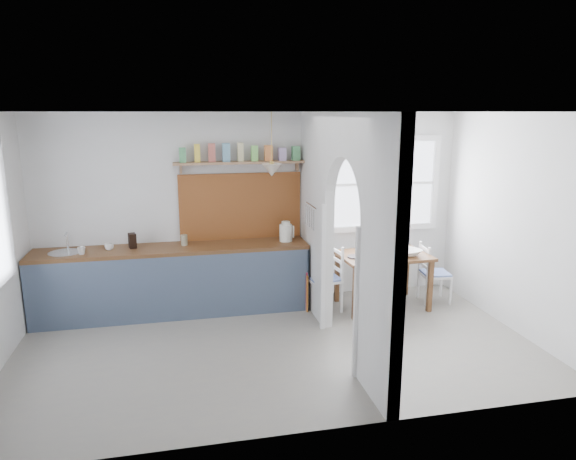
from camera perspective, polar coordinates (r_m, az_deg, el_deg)
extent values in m
cube|color=gray|center=(5.95, -1.11, -12.89)|extent=(5.80, 3.20, 0.01)
cube|color=silver|center=(5.36, -1.24, 12.99)|extent=(5.80, 3.20, 0.01)
cube|color=silver|center=(7.06, -3.64, 2.35)|extent=(5.80, 0.01, 2.60)
cube|color=silver|center=(4.01, 3.19, -5.90)|extent=(5.80, 0.01, 2.60)
cube|color=silver|center=(6.68, 24.05, 0.64)|extent=(0.01, 3.20, 2.60)
cube|color=silver|center=(4.59, 10.34, -3.65)|extent=(0.12, 0.80, 2.60)
cube|color=silver|center=(6.62, 3.14, 1.65)|extent=(0.12, 1.20, 2.60)
cube|color=silver|center=(5.37, 6.62, 7.30)|extent=(0.12, 1.20, 1.05)
cube|color=#4F321D|center=(6.79, -12.69, -2.06)|extent=(3.50, 0.60, 0.05)
cube|color=#4C546A|center=(6.64, -12.51, -6.44)|extent=(3.50, 0.03, 0.85)
cube|color=black|center=(6.96, -12.50, -5.54)|extent=(3.46, 0.45, 0.85)
cylinder|color=silver|center=(6.93, -23.51, -2.40)|extent=(0.40, 0.40, 0.02)
cube|color=brown|center=(7.00, -5.27, 2.64)|extent=(1.65, 0.03, 0.90)
cube|color=#946F50|center=(6.83, -5.29, 7.48)|extent=(1.75, 0.20, 0.03)
cube|color=#38844B|center=(6.77, -11.64, 8.11)|extent=(0.09, 0.09, 0.18)
cube|color=gold|center=(6.78, -10.05, 8.18)|extent=(0.09, 0.09, 0.18)
cube|color=#A1473B|center=(6.79, -8.47, 8.25)|extent=(0.09, 0.09, 0.18)
cube|color=teal|center=(6.80, -6.88, 8.30)|extent=(0.09, 0.09, 0.18)
cube|color=#C3BA83|center=(6.82, -5.31, 8.35)|extent=(0.09, 0.09, 0.18)
cube|color=#67BB4E|center=(6.85, -3.75, 8.40)|extent=(0.09, 0.09, 0.18)
cube|color=#C6672B|center=(6.88, -2.20, 8.43)|extent=(0.09, 0.09, 0.18)
cube|color=#9580B5|center=(6.91, -0.66, 8.47)|extent=(0.09, 0.09, 0.18)
cube|color=#38844B|center=(6.95, 0.86, 8.49)|extent=(0.09, 0.09, 0.18)
cone|color=silver|center=(6.56, -1.82, 6.68)|extent=(0.26, 0.26, 0.16)
cylinder|color=silver|center=(6.47, 2.62, 2.75)|extent=(0.02, 0.50, 0.02)
imported|color=silver|center=(6.75, -21.97, -2.16)|extent=(0.11, 0.11, 0.09)
imported|color=white|center=(6.85, -19.26, -1.76)|extent=(0.13, 0.13, 0.09)
cube|color=black|center=(6.85, -16.91, -1.14)|extent=(0.11, 0.14, 0.19)
cylinder|color=gray|center=(6.82, -11.46, -1.10)|extent=(0.10, 0.10, 0.14)
cube|color=#BD2F51|center=(6.86, 2.08, -6.83)|extent=(0.02, 0.03, 0.52)
cube|color=#BD682B|center=(6.84, 2.15, -7.12)|extent=(0.02, 0.03, 0.50)
imported|color=white|center=(7.00, 13.19, -2.42)|extent=(0.43, 0.43, 0.08)
imported|color=#61A55F|center=(6.79, 10.24, -2.69)|extent=(0.13, 0.13, 0.10)
cylinder|color=black|center=(6.79, 7.46, -2.96)|extent=(0.23, 0.23, 0.02)
imported|color=#5D3162|center=(7.14, 10.82, -1.59)|extent=(0.23, 0.23, 0.18)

